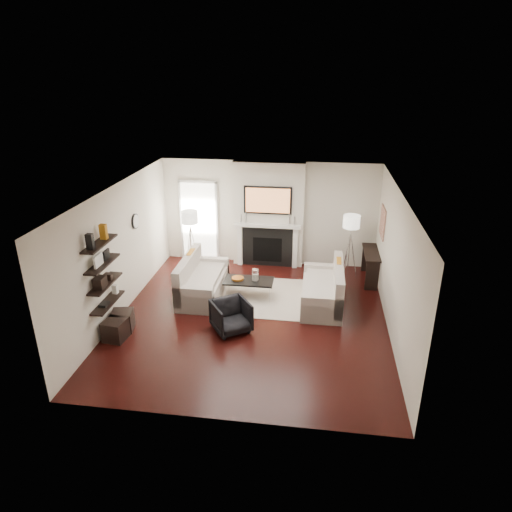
# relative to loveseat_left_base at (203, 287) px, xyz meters

# --- Properties ---
(room_envelope) EXTENTS (6.00, 6.00, 6.00)m
(room_envelope) POSITION_rel_loveseat_left_base_xyz_m (1.25, -0.86, 1.14)
(room_envelope) COLOR black
(room_envelope) RESTS_ON ground
(chimney_breast) EXTENTS (1.80, 0.25, 2.70)m
(chimney_breast) POSITION_rel_loveseat_left_base_xyz_m (1.25, 2.02, 1.14)
(chimney_breast) COLOR silver
(chimney_breast) RESTS_ON floor
(fireplace_surround) EXTENTS (1.30, 0.02, 1.04)m
(fireplace_surround) POSITION_rel_loveseat_left_base_xyz_m (1.25, 1.88, 0.31)
(fireplace_surround) COLOR black
(fireplace_surround) RESTS_ON floor
(firebox) EXTENTS (0.75, 0.02, 0.65)m
(firebox) POSITION_rel_loveseat_left_base_xyz_m (1.25, 1.88, 0.24)
(firebox) COLOR black
(firebox) RESTS_ON floor
(mantel_pilaster_l) EXTENTS (0.12, 0.08, 1.10)m
(mantel_pilaster_l) POSITION_rel_loveseat_left_base_xyz_m (0.53, 1.85, 0.34)
(mantel_pilaster_l) COLOR white
(mantel_pilaster_l) RESTS_ON floor
(mantel_pilaster_r) EXTENTS (0.12, 0.08, 1.10)m
(mantel_pilaster_r) POSITION_rel_loveseat_left_base_xyz_m (1.97, 1.85, 0.34)
(mantel_pilaster_r) COLOR white
(mantel_pilaster_r) RESTS_ON floor
(mantel_shelf) EXTENTS (1.70, 0.18, 0.07)m
(mantel_shelf) POSITION_rel_loveseat_left_base_xyz_m (1.25, 1.83, 0.91)
(mantel_shelf) COLOR white
(mantel_shelf) RESTS_ON chimney_breast
(tv_body) EXTENTS (1.20, 0.06, 0.70)m
(tv_body) POSITION_rel_loveseat_left_base_xyz_m (1.25, 1.86, 1.57)
(tv_body) COLOR black
(tv_body) RESTS_ON chimney_breast
(tv_screen) EXTENTS (1.10, 0.00, 0.62)m
(tv_screen) POSITION_rel_loveseat_left_base_xyz_m (1.25, 1.83, 1.57)
(tv_screen) COLOR #BF723F
(tv_screen) RESTS_ON tv_body
(candlestick_l_tall) EXTENTS (0.04, 0.04, 0.30)m
(candlestick_l_tall) POSITION_rel_loveseat_left_base_xyz_m (0.70, 1.84, 1.09)
(candlestick_l_tall) COLOR silver
(candlestick_l_tall) RESTS_ON mantel_shelf
(candlestick_l_short) EXTENTS (0.04, 0.04, 0.24)m
(candlestick_l_short) POSITION_rel_loveseat_left_base_xyz_m (0.57, 1.84, 1.06)
(candlestick_l_short) COLOR silver
(candlestick_l_short) RESTS_ON mantel_shelf
(candlestick_r_tall) EXTENTS (0.04, 0.04, 0.30)m
(candlestick_r_tall) POSITION_rel_loveseat_left_base_xyz_m (1.80, 1.84, 1.09)
(candlestick_r_tall) COLOR silver
(candlestick_r_tall) RESTS_ON mantel_shelf
(candlestick_r_short) EXTENTS (0.04, 0.04, 0.24)m
(candlestick_r_short) POSITION_rel_loveseat_left_base_xyz_m (1.93, 1.84, 1.06)
(candlestick_r_short) COLOR silver
(candlestick_r_short) RESTS_ON mantel_shelf
(hallway_panel) EXTENTS (0.90, 0.02, 2.10)m
(hallway_panel) POSITION_rel_loveseat_left_base_xyz_m (-0.60, 2.12, 0.84)
(hallway_panel) COLOR white
(hallway_panel) RESTS_ON floor
(door_trim_l) EXTENTS (0.06, 0.06, 2.16)m
(door_trim_l) POSITION_rel_loveseat_left_base_xyz_m (-1.08, 2.10, 0.84)
(door_trim_l) COLOR white
(door_trim_l) RESTS_ON floor
(door_trim_r) EXTENTS (0.06, 0.06, 2.16)m
(door_trim_r) POSITION_rel_loveseat_left_base_xyz_m (-0.12, 2.10, 0.84)
(door_trim_r) COLOR white
(door_trim_r) RESTS_ON floor
(door_trim_top) EXTENTS (1.02, 0.06, 0.06)m
(door_trim_top) POSITION_rel_loveseat_left_base_xyz_m (-0.60, 2.10, 1.92)
(door_trim_top) COLOR white
(door_trim_top) RESTS_ON wall_back
(rug) EXTENTS (2.60, 2.00, 0.01)m
(rug) POSITION_rel_loveseat_left_base_xyz_m (1.15, 0.11, -0.20)
(rug) COLOR #BFAE9D
(rug) RESTS_ON floor
(loveseat_left_base) EXTENTS (0.85, 1.80, 0.42)m
(loveseat_left_base) POSITION_rel_loveseat_left_base_xyz_m (0.00, 0.00, 0.00)
(loveseat_left_base) COLOR #BEB2A7
(loveseat_left_base) RESTS_ON floor
(loveseat_left_back) EXTENTS (0.18, 1.80, 0.80)m
(loveseat_left_back) POSITION_rel_loveseat_left_base_xyz_m (-0.33, 0.00, 0.32)
(loveseat_left_back) COLOR #BEB2A7
(loveseat_left_back) RESTS_ON floor
(loveseat_left_arm_n) EXTENTS (0.85, 0.18, 0.60)m
(loveseat_left_arm_n) POSITION_rel_loveseat_left_base_xyz_m (0.00, -0.81, 0.09)
(loveseat_left_arm_n) COLOR #BEB2A7
(loveseat_left_arm_n) RESTS_ON floor
(loveseat_left_arm_s) EXTENTS (0.85, 0.18, 0.60)m
(loveseat_left_arm_s) POSITION_rel_loveseat_left_base_xyz_m (0.00, 0.81, 0.09)
(loveseat_left_arm_s) COLOR #BEB2A7
(loveseat_left_arm_s) RESTS_ON floor
(loveseat_left_cushion) EXTENTS (0.63, 1.44, 0.10)m
(loveseat_left_cushion) POSITION_rel_loveseat_left_base_xyz_m (0.05, -0.00, 0.26)
(loveseat_left_cushion) COLOR #BEB2A7
(loveseat_left_cushion) RESTS_ON loveseat_left_base
(pillow_left_orange) EXTENTS (0.10, 0.42, 0.42)m
(pillow_left_orange) POSITION_rel_loveseat_left_base_xyz_m (-0.33, 0.30, 0.52)
(pillow_left_orange) COLOR #B97216
(pillow_left_orange) RESTS_ON loveseat_left_cushion
(pillow_left_charcoal) EXTENTS (0.10, 0.40, 0.40)m
(pillow_left_charcoal) POSITION_rel_loveseat_left_base_xyz_m (-0.33, -0.30, 0.51)
(pillow_left_charcoal) COLOR black
(pillow_left_charcoal) RESTS_ON loveseat_left_cushion
(loveseat_right_base) EXTENTS (0.85, 1.80, 0.42)m
(loveseat_right_base) POSITION_rel_loveseat_left_base_xyz_m (2.67, -0.05, 0.00)
(loveseat_right_base) COLOR #BEB2A7
(loveseat_right_base) RESTS_ON floor
(loveseat_right_back) EXTENTS (0.18, 1.80, 0.80)m
(loveseat_right_back) POSITION_rel_loveseat_left_base_xyz_m (3.01, -0.05, 0.32)
(loveseat_right_back) COLOR #BEB2A7
(loveseat_right_back) RESTS_ON floor
(loveseat_right_arm_n) EXTENTS (0.85, 0.18, 0.60)m
(loveseat_right_arm_n) POSITION_rel_loveseat_left_base_xyz_m (2.67, -0.86, 0.09)
(loveseat_right_arm_n) COLOR #BEB2A7
(loveseat_right_arm_n) RESTS_ON floor
(loveseat_right_arm_s) EXTENTS (0.85, 0.18, 0.60)m
(loveseat_right_arm_s) POSITION_rel_loveseat_left_base_xyz_m (2.67, 0.76, 0.09)
(loveseat_right_arm_s) COLOR #BEB2A7
(loveseat_right_arm_s) RESTS_ON floor
(loveseat_right_cushion) EXTENTS (0.63, 1.44, 0.10)m
(loveseat_right_cushion) POSITION_rel_loveseat_left_base_xyz_m (2.62, -0.05, 0.26)
(loveseat_right_cushion) COLOR #BEB2A7
(loveseat_right_cushion) RESTS_ON loveseat_right_base
(pillow_right_orange) EXTENTS (0.10, 0.42, 0.42)m
(pillow_right_orange) POSITION_rel_loveseat_left_base_xyz_m (3.01, 0.25, 0.52)
(pillow_right_orange) COLOR #B97216
(pillow_right_orange) RESTS_ON loveseat_right_cushion
(pillow_right_charcoal) EXTENTS (0.10, 0.40, 0.40)m
(pillow_right_charcoal) POSITION_rel_loveseat_left_base_xyz_m (3.01, -0.35, 0.51)
(pillow_right_charcoal) COLOR black
(pillow_right_charcoal) RESTS_ON loveseat_right_cushion
(coffee_table) EXTENTS (1.10, 0.55, 0.04)m
(coffee_table) POSITION_rel_loveseat_left_base_xyz_m (1.04, 0.07, 0.19)
(coffee_table) COLOR black
(coffee_table) RESTS_ON floor
(coffee_leg_nw) EXTENTS (0.02, 0.02, 0.38)m
(coffee_leg_nw) POSITION_rel_loveseat_left_base_xyz_m (0.54, -0.15, -0.02)
(coffee_leg_nw) COLOR silver
(coffee_leg_nw) RESTS_ON floor
(coffee_leg_ne) EXTENTS (0.02, 0.02, 0.38)m
(coffee_leg_ne) POSITION_rel_loveseat_left_base_xyz_m (1.54, -0.15, -0.02)
(coffee_leg_ne) COLOR silver
(coffee_leg_ne) RESTS_ON floor
(coffee_leg_sw) EXTENTS (0.02, 0.02, 0.38)m
(coffee_leg_sw) POSITION_rel_loveseat_left_base_xyz_m (0.54, 0.29, -0.02)
(coffee_leg_sw) COLOR silver
(coffee_leg_sw) RESTS_ON floor
(coffee_leg_se) EXTENTS (0.02, 0.02, 0.38)m
(coffee_leg_se) POSITION_rel_loveseat_left_base_xyz_m (1.54, 0.29, -0.02)
(coffee_leg_se) COLOR silver
(coffee_leg_se) RESTS_ON floor
(hurricane_glass) EXTENTS (0.15, 0.15, 0.26)m
(hurricane_glass) POSITION_rel_loveseat_left_base_xyz_m (1.19, 0.07, 0.35)
(hurricane_glass) COLOR white
(hurricane_glass) RESTS_ON coffee_table
(hurricane_candle) EXTENTS (0.11, 0.11, 0.17)m
(hurricane_candle) POSITION_rel_loveseat_left_base_xyz_m (1.19, 0.07, 0.29)
(hurricane_candle) COLOR white
(hurricane_candle) RESTS_ON coffee_table
(copper_bowl) EXTENTS (0.27, 0.27, 0.05)m
(copper_bowl) POSITION_rel_loveseat_left_base_xyz_m (0.79, 0.07, 0.24)
(copper_bowl) COLOR #C96D21
(copper_bowl) RESTS_ON coffee_table
(armchair) EXTENTS (0.91, 0.90, 0.69)m
(armchair) POSITION_rel_loveseat_left_base_xyz_m (0.92, -1.39, 0.14)
(armchair) COLOR black
(armchair) RESTS_ON floor
(lamp_left_post) EXTENTS (0.02, 0.02, 1.20)m
(lamp_left_post) POSITION_rel_loveseat_left_base_xyz_m (-0.60, 1.26, 0.39)
(lamp_left_post) COLOR silver
(lamp_left_post) RESTS_ON floor
(lamp_left_shade) EXTENTS (0.40, 0.40, 0.30)m
(lamp_left_shade) POSITION_rel_loveseat_left_base_xyz_m (-0.60, 1.26, 1.24)
(lamp_left_shade) COLOR white
(lamp_left_shade) RESTS_ON lamp_left_post
(lamp_left_leg_a) EXTENTS (0.25, 0.02, 1.23)m
(lamp_left_leg_a) POSITION_rel_loveseat_left_base_xyz_m (-0.49, 1.26, 0.39)
(lamp_left_leg_a) COLOR silver
(lamp_left_leg_a) RESTS_ON floor
(lamp_left_leg_b) EXTENTS (0.14, 0.22, 1.23)m
(lamp_left_leg_b) POSITION_rel_loveseat_left_base_xyz_m (-0.65, 1.35, 0.39)
(lamp_left_leg_b) COLOR silver
(lamp_left_leg_b) RESTS_ON floor
(lamp_left_leg_c) EXTENTS (0.14, 0.22, 1.23)m
(lamp_left_leg_c) POSITION_rel_loveseat_left_base_xyz_m (-0.65, 1.16, 0.39)
(lamp_left_leg_c) COLOR silver
(lamp_left_leg_c) RESTS_ON floor
(lamp_right_post) EXTENTS (0.02, 0.02, 1.20)m
(lamp_right_post) POSITION_rel_loveseat_left_base_xyz_m (3.30, 1.45, 0.39)
(lamp_right_post) COLOR silver
(lamp_right_post) RESTS_ON floor
(lamp_right_shade) EXTENTS (0.40, 0.40, 0.30)m
(lamp_right_shade) POSITION_rel_loveseat_left_base_xyz_m (3.30, 1.45, 1.24)
(lamp_right_shade) COLOR white
(lamp_right_shade) RESTS_ON lamp_right_post
(lamp_right_leg_a) EXTENTS (0.25, 0.02, 1.23)m
(lamp_right_leg_a) POSITION_rel_loveseat_left_base_xyz_m (3.41, 1.45, 0.39)
(lamp_right_leg_a) COLOR silver
(lamp_right_leg_a) RESTS_ON floor
(lamp_right_leg_b) EXTENTS (0.14, 0.22, 1.23)m
(lamp_right_leg_b) POSITION_rel_loveseat_left_base_xyz_m (3.25, 1.55, 0.39)
(lamp_right_leg_b) COLOR silver
(lamp_right_leg_b) RESTS_ON floor
(lamp_right_leg_c) EXTENTS (0.14, 0.22, 1.23)m
(lamp_right_leg_c) POSITION_rel_loveseat_left_base_xyz_m (3.25, 1.36, 0.39)
(lamp_right_leg_c) COLOR silver
(lamp_right_leg_c) RESTS_ON floor
(console_top) EXTENTS (0.35, 1.20, 0.04)m
(console_top) POSITION_rel_loveseat_left_base_xyz_m (3.82, 1.35, 0.52)
(console_top) COLOR black
(console_top) RESTS_ON floor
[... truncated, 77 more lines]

